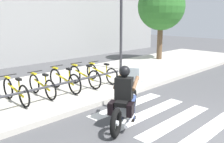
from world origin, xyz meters
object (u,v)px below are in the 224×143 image
object	(u,v)px
bicycle_3	(42,86)
rider	(125,91)
bicycle_2	(16,91)
motorcycle	(126,104)
bicycle_4	(64,80)
street_lamp	(121,15)
tree_near_rack	(161,7)
bike_rack	(52,87)
bicycle_5	(84,76)
bicycle_6	(101,73)

from	to	relation	value
bicycle_3	rider	bearing A→B (deg)	-78.02
bicycle_2	motorcycle	bearing A→B (deg)	-62.07
bicycle_4	street_lamp	size ratio (longest dim) A/B	0.41
bicycle_4	tree_near_rack	distance (m)	7.98
motorcycle	street_lamp	bearing A→B (deg)	44.39
rider	bike_rack	world-z (taller)	rider
bicycle_2	bicycle_3	world-z (taller)	bicycle_2
rider	street_lamp	world-z (taller)	street_lamp
rider	bicycle_4	size ratio (longest dim) A/B	0.82
motorcycle	bike_rack	bearing A→B (deg)	106.65
motorcycle	bicycle_3	xyz separation A→B (m)	(-0.67, 2.80, 0.03)
rider	bicycle_3	bearing A→B (deg)	101.98
street_lamp	bicycle_3	bearing A→B (deg)	-167.30
bicycle_3	bicycle_5	world-z (taller)	bicycle_5
bicycle_2	tree_near_rack	xyz separation A→B (m)	(9.06, 1.44, 2.55)
bicycle_3	bicycle_6	bearing A→B (deg)	0.02
bicycle_5	bicycle_6	world-z (taller)	bicycle_5
bicycle_4	tree_near_rack	size ratio (longest dim) A/B	0.40
bicycle_5	street_lamp	size ratio (longest dim) A/B	0.41
motorcycle	rider	bearing A→B (deg)	-154.78
bicycle_4	bicycle_6	size ratio (longest dim) A/B	1.03
motorcycle	tree_near_rack	distance (m)	9.06
bicycle_3	bike_rack	distance (m)	0.56
street_lamp	tree_near_rack	distance (m)	3.71
bicycle_2	bike_rack	bearing A→B (deg)	-34.27
bicycle_4	bike_rack	distance (m)	0.99
bicycle_4	bicycle_2	bearing A→B (deg)	179.98
bicycle_2	bicycle_5	bearing A→B (deg)	-0.01
bicycle_5	rider	bearing A→B (deg)	-109.86
bicycle_3	bicycle_6	xyz separation A→B (m)	(2.44, 0.00, -0.00)
motorcycle	rider	distance (m)	0.37
bicycle_6	motorcycle	bearing A→B (deg)	-122.23
motorcycle	bicycle_5	distance (m)	2.96
bicycle_3	street_lamp	size ratio (longest dim) A/B	0.37
motorcycle	bicycle_5	xyz separation A→B (m)	(0.95, 2.80, 0.05)
bicycle_2	bicycle_6	distance (m)	3.25
rider	bicycle_6	xyz separation A→B (m)	(1.84, 2.84, -0.34)
bicycle_3	bicycle_4	world-z (taller)	bicycle_4
street_lamp	tree_near_rack	bearing A→B (deg)	6.25
bicycle_6	tree_near_rack	xyz separation A→B (m)	(5.81, 1.43, 2.56)
rider	bicycle_3	xyz separation A→B (m)	(-0.60, 2.84, -0.33)
bicycle_3	street_lamp	distance (m)	5.15
bicycle_2	bicycle_6	xyz separation A→B (m)	(3.25, 0.00, -0.01)
motorcycle	street_lamp	distance (m)	5.88
motorcycle	bike_rack	world-z (taller)	motorcycle
bike_rack	tree_near_rack	size ratio (longest dim) A/B	1.26
rider	tree_near_rack	size ratio (longest dim) A/B	0.33
bicycle_2	rider	bearing A→B (deg)	-63.48
bike_rack	bicycle_5	bearing A→B (deg)	18.81
bicycle_6	bike_rack	bearing A→B (deg)	-167.18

